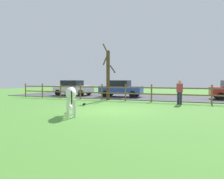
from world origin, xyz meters
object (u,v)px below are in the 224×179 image
Objects in this scene: zebra at (71,95)px; parked_car_white at (73,88)px; crow_on_grass at (84,104)px; parked_car_blue at (121,88)px; visitor_near_fence at (180,91)px; bare_tree at (108,74)px.

zebra is 0.41× the size of parked_car_white.
zebra is 12.32m from parked_car_white.
parked_car_blue is at bearing 90.96° from crow_on_grass.
parked_car_blue and parked_car_white have the same top height.
visitor_near_fence reaches higher than crow_on_grass.
bare_tree reaches higher than visitor_near_fence.
visitor_near_fence is (4.32, 6.37, -0.02)m from zebra.
parked_car_blue is at bearing 0.29° from parked_car_white.
crow_on_grass is 0.13× the size of visitor_near_fence.
parked_car_white is (-6.55, 10.44, -0.08)m from zebra.
zebra is at bearing -83.02° from parked_car_blue.
parked_car_white is at bearing 150.78° from bare_tree.
crow_on_grass is 6.36m from visitor_near_fence.
bare_tree is at bearing -29.22° from parked_car_white.
crow_on_grass is 7.27m from parked_car_blue.
parked_car_blue reaches higher than zebra.
zebra is 7.69m from visitor_near_fence.
visitor_near_fence is at bearing -20.54° from parked_car_white.
parked_car_white is 2.47× the size of visitor_near_fence.
crow_on_grass is at bearing 109.75° from zebra.
bare_tree is 21.31× the size of crow_on_grass.
bare_tree is at bearing -91.19° from parked_car_blue.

